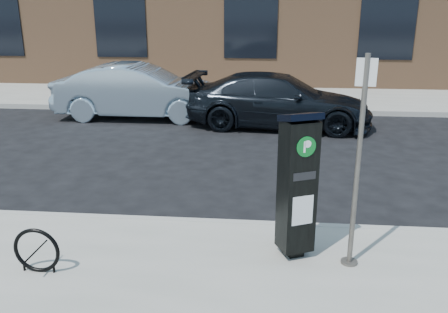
# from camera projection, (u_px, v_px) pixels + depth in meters

# --- Properties ---
(ground) EXTENTS (120.00, 120.00, 0.00)m
(ground) POSITION_uv_depth(u_px,v_px,m) (217.00, 229.00, 7.14)
(ground) COLOR black
(ground) RESTS_ON ground
(sidewalk_far) EXTENTS (60.00, 12.00, 0.15)m
(sidewalk_far) POSITION_uv_depth(u_px,v_px,m) (251.00, 81.00, 20.38)
(sidewalk_far) COLOR gray
(sidewalk_far) RESTS_ON ground
(curb_near) EXTENTS (60.00, 0.12, 0.16)m
(curb_near) POSITION_uv_depth(u_px,v_px,m) (216.00, 225.00, 7.10)
(curb_near) COLOR #9E9B93
(curb_near) RESTS_ON ground
(curb_far) EXTENTS (60.00, 0.12, 0.16)m
(curb_far) POSITION_uv_depth(u_px,v_px,m) (244.00, 111.00, 14.72)
(curb_far) COLOR #9E9B93
(curb_far) RESTS_ON ground
(parking_kiosk) EXTENTS (0.55, 0.53, 1.90)m
(parking_kiosk) POSITION_uv_depth(u_px,v_px,m) (297.00, 184.00, 5.84)
(parking_kiosk) COLOR black
(parking_kiosk) RESTS_ON sidewalk_near
(sign_pole) EXTENTS (0.23, 0.21, 2.58)m
(sign_pole) POSITION_uv_depth(u_px,v_px,m) (358.00, 166.00, 5.53)
(sign_pole) COLOR #57514D
(sign_pole) RESTS_ON sidewalk_near
(bike_rack) EXTENTS (0.58, 0.06, 0.58)m
(bike_rack) POSITION_uv_depth(u_px,v_px,m) (37.00, 251.00, 5.65)
(bike_rack) COLOR black
(bike_rack) RESTS_ON sidewalk_near
(car_silver) EXTENTS (4.81, 1.68, 1.58)m
(car_silver) POSITION_uv_depth(u_px,v_px,m) (139.00, 91.00, 13.89)
(car_silver) COLOR #A0B8CB
(car_silver) RESTS_ON ground
(car_dark) EXTENTS (5.17, 2.50, 1.45)m
(car_dark) POSITION_uv_depth(u_px,v_px,m) (278.00, 101.00, 12.90)
(car_dark) COLOR black
(car_dark) RESTS_ON ground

